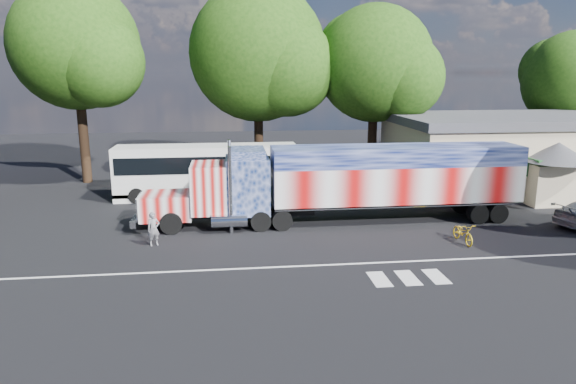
{
  "coord_description": "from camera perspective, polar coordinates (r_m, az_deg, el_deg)",
  "views": [
    {
      "loc": [
        -3.16,
        -23.62,
        8.14
      ],
      "look_at": [
        0.0,
        3.0,
        1.9
      ],
      "focal_mm": 32.0,
      "sensor_mm": 36.0,
      "label": 1
    }
  ],
  "objects": [
    {
      "name": "tree_nw_a",
      "position": [
        41.24,
        -22.34,
        14.72
      ],
      "size": [
        9.64,
        9.18,
        14.64
      ],
      "color": "black",
      "rests_on": "ground"
    },
    {
      "name": "lane_markings",
      "position": [
        22.0,
        6.59,
        -8.69
      ],
      "size": [
        30.0,
        2.67,
        0.01
      ],
      "color": "silver",
      "rests_on": "ground"
    },
    {
      "name": "bicycle",
      "position": [
        26.61,
        18.88,
        -4.3
      ],
      "size": [
        0.75,
        1.94,
        1.01
      ],
      "primitive_type": "imported",
      "rotation": [
        0.0,
        0.0,
        0.04
      ],
      "color": "gold",
      "rests_on": "ground"
    },
    {
      "name": "tree_n_mid",
      "position": [
        40.84,
        -3.13,
        15.08
      ],
      "size": [
        11.0,
        10.47,
        14.86
      ],
      "color": "black",
      "rests_on": "ground"
    },
    {
      "name": "ground",
      "position": [
        25.18,
        0.81,
        -5.76
      ],
      "size": [
        100.0,
        100.0,
        0.0
      ],
      "primitive_type": "plane",
      "color": "black"
    },
    {
      "name": "tree_ne_a",
      "position": [
        40.63,
        9.86,
        13.79
      ],
      "size": [
        9.27,
        8.83,
        13.23
      ],
      "color": "black",
      "rests_on": "ground"
    },
    {
      "name": "tree_far_ne",
      "position": [
        51.4,
        29.32,
        10.7
      ],
      "size": [
        8.87,
        8.45,
        11.72
      ],
      "color": "black",
      "rests_on": "ground"
    },
    {
      "name": "hall_building",
      "position": [
        41.86,
        26.85,
        4.11
      ],
      "size": [
        22.4,
        12.8,
        5.2
      ],
      "color": "beige",
      "rests_on": "ground"
    },
    {
      "name": "semi_truck",
      "position": [
        28.45,
        6.84,
        1.23
      ],
      "size": [
        21.25,
        3.36,
        4.53
      ],
      "color": "black",
      "rests_on": "ground"
    },
    {
      "name": "woman",
      "position": [
        25.51,
        -14.71,
        -3.99
      ],
      "size": [
        0.71,
        0.6,
        1.66
      ],
      "primitive_type": "imported",
      "rotation": [
        0.0,
        0.0,
        0.4
      ],
      "color": "slate",
      "rests_on": "ground"
    },
    {
      "name": "coach_bus",
      "position": [
        34.57,
        -8.97,
        2.37
      ],
      "size": [
        11.93,
        2.78,
        3.47
      ],
      "color": "silver",
      "rests_on": "ground"
    }
  ]
}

